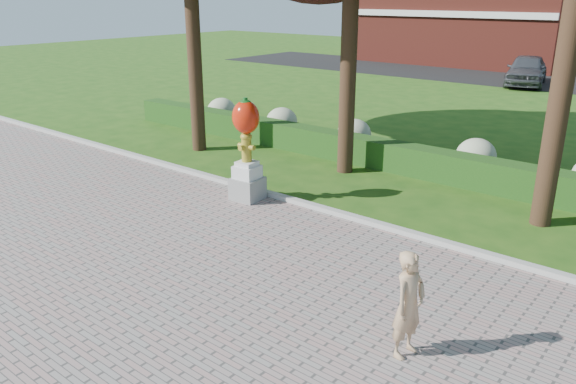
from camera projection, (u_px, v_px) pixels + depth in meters
name	position (u px, v px, depth m)	size (l,w,h in m)	color
ground	(255.00, 266.00, 10.46)	(100.00, 100.00, 0.00)	#214D13
walkway	(55.00, 371.00, 7.53)	(40.00, 14.00, 0.04)	gray
curb	(345.00, 216.00, 12.63)	(40.00, 0.18, 0.15)	#ADADA5
lawn_hedge	(426.00, 163.00, 15.45)	(24.00, 0.70, 0.80)	#134112
hydrangea_row	(461.00, 153.00, 15.79)	(20.10, 1.10, 0.99)	#9EAA81
building_left	(471.00, 12.00, 40.09)	(14.00, 8.00, 7.00)	maroon
hydrant_sculpture	(246.00, 147.00, 13.33)	(0.73, 0.73, 2.49)	gray
woman	(409.00, 305.00, 7.61)	(0.57, 0.37, 1.56)	tan
parked_car	(527.00, 70.00, 30.69)	(1.94, 4.82, 1.64)	#42454A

